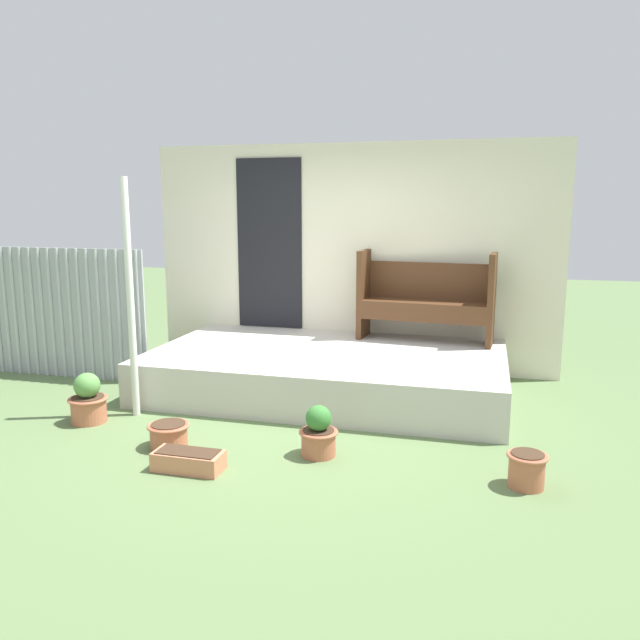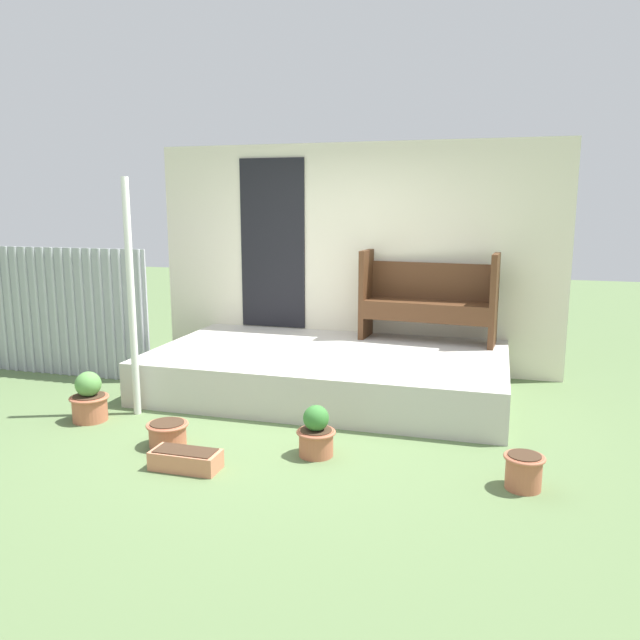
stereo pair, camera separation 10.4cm
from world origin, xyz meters
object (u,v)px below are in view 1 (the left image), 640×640
Objects in this scene: bench at (426,296)px; flower_pot_left at (88,401)px; flower_pot_middle at (169,434)px; flower_pot_far_right at (527,468)px; support_post at (130,300)px; planter_box_rect at (188,461)px; flower_pot_right at (318,434)px.

bench is 3.59m from flower_pot_left.
flower_pot_far_right reaches higher than flower_pot_middle.
support_post is 1.74m from planter_box_rect.
support_post is at bearing 42.96° from flower_pot_left.
flower_pot_far_right is at bearing -10.70° from support_post.
flower_pot_far_right is at bearing -64.95° from bench.
flower_pot_left is at bearing -137.04° from support_post.
flower_pot_far_right is (3.70, -0.36, -0.06)m from flower_pot_left.
flower_pot_right is 1.53m from flower_pot_far_right.
flower_pot_middle is at bearing 179.58° from flower_pot_far_right.
support_post is 1.33m from flower_pot_middle.
flower_pot_far_right is 2.40m from planter_box_rect.
bench reaches higher than flower_pot_right.
planter_box_rect is at bearing -171.73° from flower_pot_far_right.
support_post reaches higher than bench.
bench is 3.34m from planter_box_rect.
flower_pot_left is (-2.74, -2.20, -0.74)m from bench.
flower_pot_right is 0.99m from planter_box_rect.
planter_box_rect is at bearing -43.97° from support_post.
flower_pot_left reaches higher than flower_pot_far_right.
support_post is at bearing 165.57° from flower_pot_right.
flower_pot_left reaches higher than flower_pot_middle.
support_post is at bearing 137.05° from flower_pot_middle.
support_post is 5.35× the size of flower_pot_right.
support_post is 4.21× the size of planter_box_rect.
flower_pot_right is at bearing -5.22° from flower_pot_left.
flower_pot_far_right reaches higher than planter_box_rect.
flower_pot_left is 1.51m from planter_box_rect.
bench is at bearing 110.44° from flower_pot_far_right.
flower_pot_left is at bearing 160.78° from flower_pot_middle.
flower_pot_far_right is at bearing 8.27° from planter_box_rect.
flower_pot_middle is 1.20× the size of flower_pot_far_right.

